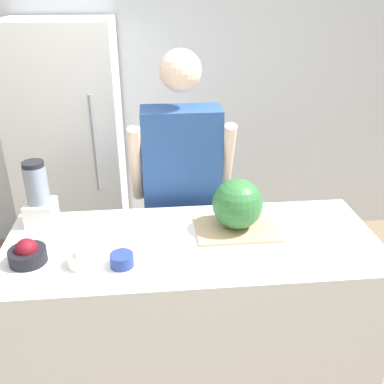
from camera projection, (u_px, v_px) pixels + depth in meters
wall_back at (172, 90)px, 3.44m from camera, size 8.00×0.06×2.60m
counter_island at (193, 316)px, 2.29m from camera, size 1.83×0.73×0.94m
refrigerator at (72, 153)px, 3.19m from camera, size 0.74×0.71×1.87m
person at (182, 196)px, 2.60m from camera, size 0.59×0.28×1.77m
cutting_board at (237, 229)px, 2.18m from camera, size 0.42×0.28×0.01m
watermelon at (237, 204)px, 2.13m from camera, size 0.25×0.25×0.25m
bowl_cherries at (27, 253)px, 1.91m from camera, size 0.17×0.17×0.12m
bowl_cream at (82, 258)px, 1.90m from camera, size 0.13×0.13×0.08m
bowl_small_blue at (122, 260)px, 1.89m from camera, size 0.11×0.11×0.06m
blender at (39, 197)px, 2.18m from camera, size 0.15×0.15×0.34m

